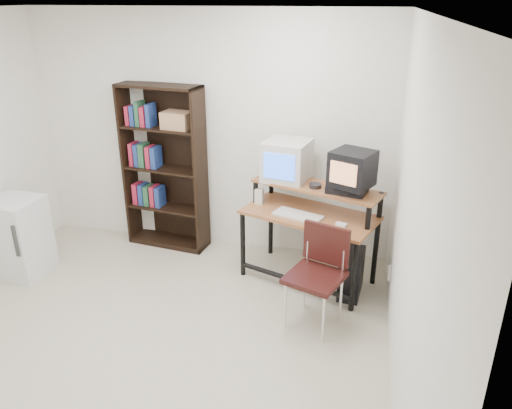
% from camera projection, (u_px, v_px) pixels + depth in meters
% --- Properties ---
extents(floor, '(4.00, 4.00, 0.01)m').
position_uv_depth(floor, '(143.00, 348.00, 4.15)').
color(floor, beige).
rests_on(floor, ground).
extents(ceiling, '(4.00, 4.00, 0.01)m').
position_uv_depth(ceiling, '(106.00, 13.00, 3.13)').
color(ceiling, white).
rests_on(ceiling, back_wall).
extents(back_wall, '(4.00, 0.01, 2.60)m').
position_uv_depth(back_wall, '(209.00, 134.00, 5.44)').
color(back_wall, silver).
rests_on(back_wall, floor).
extents(right_wall, '(0.01, 4.00, 2.60)m').
position_uv_depth(right_wall, '(411.00, 229.00, 3.24)').
color(right_wall, silver).
rests_on(right_wall, floor).
extents(computer_desk, '(1.42, 1.04, 0.98)m').
position_uv_depth(computer_desk, '(310.00, 216.00, 4.89)').
color(computer_desk, '#995B32').
rests_on(computer_desk, floor).
extents(crt_monitor, '(0.50, 0.50, 0.40)m').
position_uv_depth(crt_monitor, '(287.00, 161.00, 4.99)').
color(crt_monitor, beige).
rests_on(crt_monitor, computer_desk).
extents(vcr, '(0.41, 0.33, 0.08)m').
position_uv_depth(vcr, '(347.00, 189.00, 4.70)').
color(vcr, black).
rests_on(vcr, computer_desk).
extents(crt_tv, '(0.47, 0.46, 0.34)m').
position_uv_depth(crt_tv, '(352.00, 169.00, 4.61)').
color(crt_tv, black).
rests_on(crt_tv, vcr).
extents(cd_spindle, '(0.14, 0.14, 0.05)m').
position_uv_depth(cd_spindle, '(315.00, 186.00, 4.81)').
color(cd_spindle, '#26262B').
rests_on(cd_spindle, computer_desk).
extents(keyboard, '(0.51, 0.36, 0.03)m').
position_uv_depth(keyboard, '(298.00, 216.00, 4.80)').
color(keyboard, beige).
rests_on(keyboard, computer_desk).
extents(mousepad, '(0.24, 0.21, 0.01)m').
position_uv_depth(mousepad, '(340.00, 226.00, 4.63)').
color(mousepad, black).
rests_on(mousepad, computer_desk).
extents(mouse, '(0.11, 0.09, 0.03)m').
position_uv_depth(mouse, '(341.00, 225.00, 4.60)').
color(mouse, white).
rests_on(mouse, mousepad).
extents(desk_speaker, '(0.09, 0.08, 0.17)m').
position_uv_depth(desk_speaker, '(259.00, 197.00, 5.07)').
color(desk_speaker, beige).
rests_on(desk_speaker, computer_desk).
extents(pc_tower, '(0.24, 0.47, 0.42)m').
position_uv_depth(pc_tower, '(351.00, 273.00, 4.84)').
color(pc_tower, black).
rests_on(pc_tower, floor).
extents(school_chair, '(0.57, 0.57, 0.89)m').
position_uv_depth(school_chair, '(319.00, 266.00, 4.28)').
color(school_chair, black).
rests_on(school_chair, floor).
extents(bookshelf, '(0.96, 0.43, 1.84)m').
position_uv_depth(bookshelf, '(165.00, 166.00, 5.54)').
color(bookshelf, black).
rests_on(bookshelf, floor).
extents(mini_fridge, '(0.51, 0.52, 0.82)m').
position_uv_depth(mini_fridge, '(19.00, 237.00, 5.11)').
color(mini_fridge, silver).
rests_on(mini_fridge, floor).
extents(wall_outlet, '(0.02, 0.08, 0.12)m').
position_uv_depth(wall_outlet, '(389.00, 273.00, 4.67)').
color(wall_outlet, beige).
rests_on(wall_outlet, right_wall).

